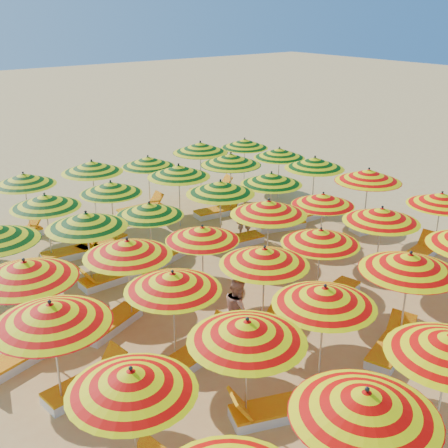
{
  "coord_description": "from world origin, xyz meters",
  "views": [
    {
      "loc": [
        -8.8,
        -11.02,
        7.26
      ],
      "look_at": [
        0.0,
        0.5,
        1.6
      ],
      "focal_mm": 45.0,
      "sensor_mm": 36.0,
      "label": 1
    }
  ],
  "objects_px": {
    "umbrella_21": "(269,208)",
    "umbrella_39": "(148,162)",
    "umbrella_7": "(247,331)",
    "umbrella_37": "(24,179)",
    "umbrella_28": "(271,179)",
    "umbrella_41": "(245,143)",
    "umbrella_13": "(173,281)",
    "lounger_10": "(12,362)",
    "lounger_21": "(218,211)",
    "lounger_23": "(17,234)",
    "umbrella_38": "(92,167)",
    "lounger_3": "(391,347)",
    "lounger_25": "(212,190)",
    "beachgoer_b": "(238,310)",
    "lounger_8": "(335,294)",
    "umbrella_26": "(149,209)",
    "lounger_20": "(101,244)",
    "lounger_24": "(142,209)",
    "lounger_14": "(109,278)",
    "umbrella_20": "(202,233)",
    "umbrella_27": "(220,187)",
    "umbrella_16": "(382,215)",
    "umbrella_29": "(315,163)",
    "umbrella_17": "(441,199)",
    "umbrella_31": "(45,201)",
    "lounger_15": "(163,257)",
    "umbrella_18": "(25,270)",
    "umbrella_6": "(131,381)",
    "umbrella_34": "(231,159)",
    "umbrella_9": "(410,263)",
    "lounger_16": "(237,241)",
    "lounger_2": "(273,410)",
    "umbrella_23": "(368,175)",
    "lounger_13": "(373,226)",
    "umbrella_25": "(86,220)",
    "lounger_9": "(419,254)",
    "lounger_11": "(110,324)",
    "lounger_17": "(282,224)",
    "lounger_5": "(87,384)",
    "beachgoer_a": "(244,215)",
    "umbrella_14": "(264,256)",
    "umbrella_19": "(127,248)",
    "umbrella_8": "(325,296)",
    "lounger_19": "(72,252)",
    "umbrella_33": "(179,171)",
    "umbrella_22": "(323,199)",
    "umbrella_32": "(111,188)"
  },
  "relations": [
    {
      "from": "umbrella_21",
      "to": "umbrella_39",
      "type": "distance_m",
      "value": 6.83
    },
    {
      "from": "umbrella_7",
      "to": "umbrella_37",
      "type": "bearing_deg",
      "value": 89.55
    },
    {
      "from": "umbrella_28",
      "to": "umbrella_41",
      "type": "relative_size",
      "value": 1.14
    },
    {
      "from": "umbrella_13",
      "to": "lounger_10",
      "type": "relative_size",
      "value": 1.49
    },
    {
      "from": "lounger_21",
      "to": "lounger_23",
      "type": "relative_size",
      "value": 1.02
    },
    {
      "from": "umbrella_38",
      "to": "lounger_3",
      "type": "height_order",
      "value": "umbrella_38"
    },
    {
      "from": "lounger_25",
      "to": "beachgoer_b",
      "type": "xyz_separation_m",
      "value": [
        -5.97,
        -9.14,
        0.64
      ]
    },
    {
      "from": "lounger_8",
      "to": "lounger_23",
      "type": "bearing_deg",
      "value": -73.23
    },
    {
      "from": "umbrella_26",
      "to": "lounger_20",
      "type": "distance_m",
      "value": 2.86
    },
    {
      "from": "umbrella_7",
      "to": "lounger_24",
      "type": "xyz_separation_m",
      "value": [
        4.1,
        11.09,
        -1.84
      ]
    },
    {
      "from": "umbrella_21",
      "to": "lounger_14",
      "type": "bearing_deg",
      "value": 150.85
    },
    {
      "from": "umbrella_37",
      "to": "umbrella_39",
      "type": "bearing_deg",
      "value": -3.96
    },
    {
      "from": "umbrella_20",
      "to": "lounger_25",
      "type": "distance_m",
      "value": 8.89
    },
    {
      "from": "umbrella_7",
      "to": "umbrella_28",
      "type": "xyz_separation_m",
      "value": [
        6.63,
        6.75,
        -0.07
      ]
    },
    {
      "from": "umbrella_27",
      "to": "umbrella_16",
      "type": "bearing_deg",
      "value": -64.97
    },
    {
      "from": "umbrella_7",
      "to": "umbrella_29",
      "type": "distance_m",
      "value": 11.43
    },
    {
      "from": "umbrella_17",
      "to": "lounger_25",
      "type": "relative_size",
      "value": 1.17
    },
    {
      "from": "umbrella_16",
      "to": "umbrella_27",
      "type": "height_order",
      "value": "umbrella_27"
    },
    {
      "from": "umbrella_31",
      "to": "lounger_15",
      "type": "relative_size",
      "value": 1.47
    },
    {
      "from": "umbrella_13",
      "to": "umbrella_18",
      "type": "distance_m",
      "value": 3.14
    },
    {
      "from": "umbrella_6",
      "to": "umbrella_34",
      "type": "relative_size",
      "value": 0.84
    },
    {
      "from": "umbrella_9",
      "to": "umbrella_21",
      "type": "distance_m",
      "value": 4.6
    },
    {
      "from": "lounger_16",
      "to": "lounger_2",
      "type": "bearing_deg",
      "value": 62.54
    },
    {
      "from": "lounger_24",
      "to": "lounger_3",
      "type": "bearing_deg",
      "value": -88.49
    },
    {
      "from": "umbrella_23",
      "to": "lounger_13",
      "type": "relative_size",
      "value": 1.59
    },
    {
      "from": "umbrella_25",
      "to": "umbrella_28",
      "type": "height_order",
      "value": "umbrella_25"
    },
    {
      "from": "umbrella_25",
      "to": "lounger_9",
      "type": "xyz_separation_m",
      "value": [
        8.8,
        -4.28,
        -1.85
      ]
    },
    {
      "from": "umbrella_28",
      "to": "umbrella_6",
      "type": "bearing_deg",
      "value": -142.96
    },
    {
      "from": "umbrella_6",
      "to": "lounger_11",
      "type": "xyz_separation_m",
      "value": [
        1.71,
        4.4,
        -1.77
      ]
    },
    {
      "from": "lounger_14",
      "to": "lounger_17",
      "type": "xyz_separation_m",
      "value": [
        6.68,
        0.1,
        0.0
      ]
    },
    {
      "from": "lounger_17",
      "to": "lounger_24",
      "type": "height_order",
      "value": "same"
    },
    {
      "from": "umbrella_37",
      "to": "lounger_5",
      "type": "bearing_deg",
      "value": -102.75
    },
    {
      "from": "beachgoer_a",
      "to": "umbrella_28",
      "type": "bearing_deg",
      "value": -169.41
    },
    {
      "from": "umbrella_14",
      "to": "lounger_13",
      "type": "relative_size",
      "value": 1.23
    },
    {
      "from": "lounger_20",
      "to": "umbrella_14",
      "type": "bearing_deg",
      "value": 81.98
    },
    {
      "from": "lounger_3",
      "to": "lounger_8",
      "type": "height_order",
      "value": "same"
    },
    {
      "from": "beachgoer_a",
      "to": "umbrella_6",
      "type": "bearing_deg",
      "value": 69.96
    },
    {
      "from": "umbrella_19",
      "to": "umbrella_25",
      "type": "height_order",
      "value": "umbrella_25"
    },
    {
      "from": "umbrella_8",
      "to": "lounger_25",
      "type": "bearing_deg",
      "value": 63.93
    },
    {
      "from": "umbrella_27",
      "to": "umbrella_41",
      "type": "distance_m",
      "value": 6.67
    },
    {
      "from": "umbrella_18",
      "to": "lounger_25",
      "type": "bearing_deg",
      "value": 34.68
    },
    {
      "from": "lounger_10",
      "to": "lounger_19",
      "type": "distance_m",
      "value": 5.71
    },
    {
      "from": "lounger_11",
      "to": "umbrella_6",
      "type": "bearing_deg",
      "value": 45.41
    },
    {
      "from": "umbrella_20",
      "to": "umbrella_33",
      "type": "distance_m",
      "value": 5.18
    },
    {
      "from": "umbrella_25",
      "to": "umbrella_9",
      "type": "bearing_deg",
      "value": -56.65
    },
    {
      "from": "umbrella_22",
      "to": "umbrella_32",
      "type": "xyz_separation_m",
      "value": [
        -4.66,
        4.76,
        0.07
      ]
    },
    {
      "from": "umbrella_37",
      "to": "lounger_20",
      "type": "height_order",
      "value": "umbrella_37"
    },
    {
      "from": "umbrella_32",
      "to": "lounger_15",
      "type": "bearing_deg",
      "value": -78.22
    },
    {
      "from": "umbrella_21",
      "to": "umbrella_27",
      "type": "height_order",
      "value": "umbrella_21"
    },
    {
      "from": "umbrella_25",
      "to": "umbrella_39",
      "type": "distance_m",
      "value": 6.51
    }
  ]
}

